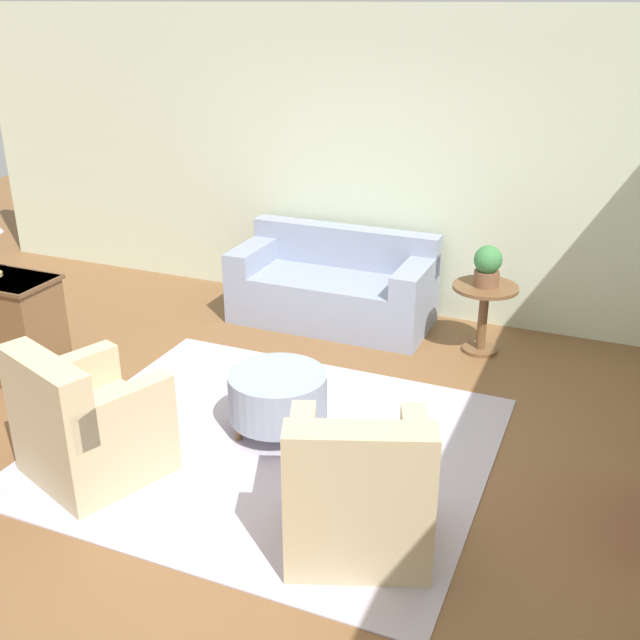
{
  "coord_description": "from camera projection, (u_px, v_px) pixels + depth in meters",
  "views": [
    {
      "loc": [
        2.02,
        -3.9,
        2.82
      ],
      "look_at": [
        0.15,
        0.55,
        0.75
      ],
      "focal_mm": 42.0,
      "sensor_mm": 36.0,
      "label": 1
    }
  ],
  "objects": [
    {
      "name": "ottoman_table",
      "position": [
        278.0,
        395.0,
        5.19
      ],
      "size": [
        0.69,
        0.69,
        0.45
      ],
      "color": "#8E99B2",
      "rests_on": "rug"
    },
    {
      "name": "ground_plane",
      "position": [
        269.0,
        446.0,
        5.13
      ],
      "size": [
        16.0,
        16.0,
        0.0
      ],
      "primitive_type": "plane",
      "color": "brown"
    },
    {
      "name": "potted_plant_on_side_table",
      "position": [
        488.0,
        265.0,
        6.21
      ],
      "size": [
        0.24,
        0.24,
        0.35
      ],
      "color": "brown",
      "rests_on": "side_table"
    },
    {
      "name": "armchair_right",
      "position": [
        358.0,
        494.0,
        4.06
      ],
      "size": [
        0.98,
        0.97,
        0.89
      ],
      "color": "#C6B289",
      "rests_on": "rug"
    },
    {
      "name": "dresser",
      "position": [
        3.0,
        325.0,
        5.94
      ],
      "size": [
        0.96,
        0.49,
        0.85
      ],
      "color": "brown",
      "rests_on": "ground_plane"
    },
    {
      "name": "armchair_left",
      "position": [
        87.0,
        426.0,
        4.7
      ],
      "size": [
        0.98,
        0.97,
        0.89
      ],
      "color": "#C6B289",
      "rests_on": "rug"
    },
    {
      "name": "side_table",
      "position": [
        484.0,
        306.0,
        6.36
      ],
      "size": [
        0.55,
        0.55,
        0.61
      ],
      "color": "brown",
      "rests_on": "ground_plane"
    },
    {
      "name": "rug",
      "position": [
        269.0,
        445.0,
        5.13
      ],
      "size": [
        2.93,
        2.57,
        0.01
      ],
      "color": "#BCB2C1",
      "rests_on": "ground_plane"
    },
    {
      "name": "couch",
      "position": [
        334.0,
        288.0,
        7.03
      ],
      "size": [
        1.84,
        0.85,
        0.85
      ],
      "color": "#8E99B2",
      "rests_on": "ground_plane"
    },
    {
      "name": "wall_back",
      "position": [
        397.0,
        166.0,
        6.92
      ],
      "size": [
        9.39,
        0.12,
        2.8
      ],
      "color": "beige",
      "rests_on": "ground_plane"
    }
  ]
}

